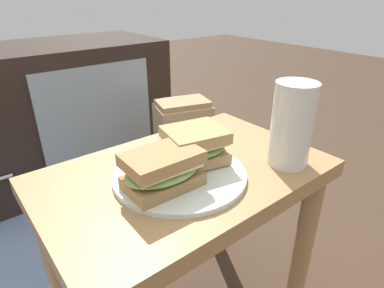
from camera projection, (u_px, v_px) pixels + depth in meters
name	position (u px, v px, depth m)	size (l,w,h in m)	color
side_table	(186.00, 206.00, 0.68)	(0.56, 0.36, 0.46)	#A37A4C
tv_cabinet	(52.00, 115.00, 1.38)	(0.96, 0.46, 0.58)	black
plate	(180.00, 175.00, 0.61)	(0.25, 0.25, 0.01)	silver
sandwich_front	(163.00, 170.00, 0.55)	(0.14, 0.09, 0.07)	#9E7A4C
sandwich_back	(194.00, 145.00, 0.63)	(0.14, 0.13, 0.07)	tan
beer_glass	(292.00, 127.00, 0.62)	(0.08, 0.08, 0.17)	silver
paper_bag	(183.00, 146.00, 1.32)	(0.24, 0.20, 0.39)	tan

